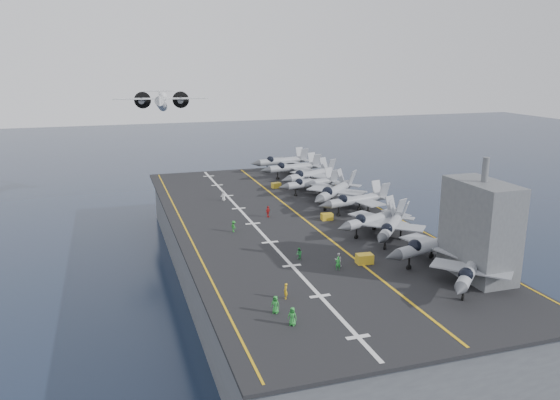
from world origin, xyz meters
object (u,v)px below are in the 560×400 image
object	(u,v)px
island_superstructure	(481,218)
fighter_jet_0	(470,269)
transport_plane	(161,104)
tow_cart_a	(364,259)

from	to	relation	value
island_superstructure	fighter_jet_0	bearing A→B (deg)	-136.30
island_superstructure	transport_plane	distance (m)	93.31
fighter_jet_0	tow_cart_a	size ratio (longest dim) A/B	7.26
fighter_jet_0	transport_plane	size ratio (longest dim) A/B	0.64
tow_cart_a	transport_plane	xyz separation A→B (m)	(-17.69, 80.36, 14.81)
tow_cart_a	transport_plane	bearing A→B (deg)	102.41
island_superstructure	fighter_jet_0	world-z (taller)	island_superstructure
fighter_jet_0	tow_cart_a	xyz separation A→B (m)	(-8.21, 11.06, -1.76)
island_superstructure	transport_plane	world-z (taller)	transport_plane
fighter_jet_0	transport_plane	xyz separation A→B (m)	(-25.90, 91.43, 13.05)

